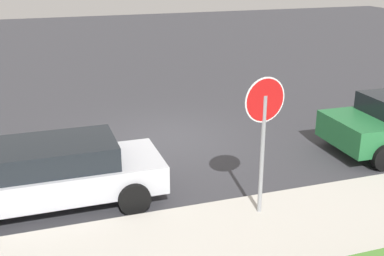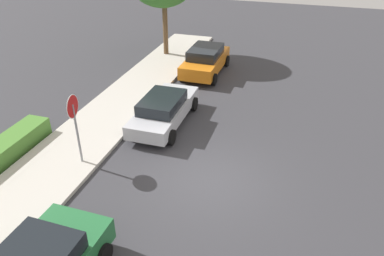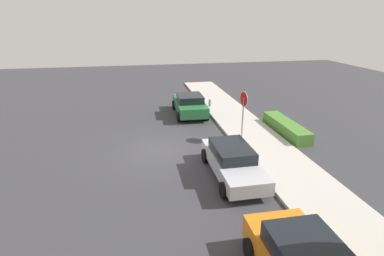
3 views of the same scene
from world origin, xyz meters
TOP-DOWN VIEW (x-y plane):
  - ground_plane at (0.00, 0.00)m, footprint 60.00×60.00m
  - sidewalk_curb at (0.00, 5.58)m, footprint 32.00×2.91m
  - stop_sign at (-0.53, 4.76)m, footprint 0.83×0.13m
  - parked_car_silver at (3.20, 2.96)m, footprint 4.55×1.93m
  - parked_car_green at (-5.74, 2.77)m, footprint 4.39×2.20m
  - fire_hydrant at (-7.04, 4.59)m, footprint 0.30×0.22m
  - front_yard_hedge at (-1.08, 7.71)m, footprint 4.36×0.98m

SIDE VIEW (x-z plane):
  - ground_plane at x=0.00m, z-range 0.00..0.00m
  - sidewalk_curb at x=0.00m, z-range 0.00..0.14m
  - front_yard_hedge at x=-1.08m, z-range 0.00..0.69m
  - fire_hydrant at x=-7.04m, z-range 0.00..0.72m
  - parked_car_silver at x=3.20m, z-range 0.03..1.38m
  - parked_car_green at x=-5.74m, z-range 0.02..1.47m
  - stop_sign at x=-0.53m, z-range 0.54..3.33m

